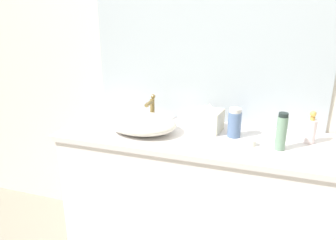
{
  "coord_description": "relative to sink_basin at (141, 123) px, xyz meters",
  "views": [
    {
      "loc": [
        0.33,
        -1.26,
        1.56
      ],
      "look_at": [
        -0.21,
        0.4,
        0.92
      ],
      "focal_mm": 35.58,
      "sensor_mm": 36.0,
      "label": 1
    }
  ],
  "objects": [
    {
      "name": "perfume_bottle",
      "position": [
        0.51,
        0.1,
        0.03
      ],
      "size": [
        0.07,
        0.07,
        0.16
      ],
      "color": "#55709C",
      "rests_on": "vanity_counter"
    },
    {
      "name": "sink_basin",
      "position": [
        0.0,
        0.0,
        0.0
      ],
      "size": [
        0.41,
        0.3,
        0.1
      ],
      "primitive_type": "ellipsoid",
      "color": "silver",
      "rests_on": "vanity_counter"
    },
    {
      "name": "bathroom_wall_rear",
      "position": [
        0.36,
        0.35,
        0.41
      ],
      "size": [
        6.0,
        0.06,
        2.6
      ],
      "primitive_type": "cube",
      "color": "silver",
      "rests_on": "ground"
    },
    {
      "name": "soap_dispenser",
      "position": [
        0.9,
        0.13,
        0.02
      ],
      "size": [
        0.06,
        0.06,
        0.18
      ],
      "color": "white",
      "rests_on": "vanity_counter"
    },
    {
      "name": "tissue_box",
      "position": [
        0.36,
        0.14,
        0.02
      ],
      "size": [
        0.16,
        0.16,
        0.16
      ],
      "color": "beige",
      "rests_on": "vanity_counter"
    },
    {
      "name": "wall_mirror_panel",
      "position": [
        0.3,
        0.31,
        0.49
      ],
      "size": [
        1.41,
        0.01,
        1.08
      ],
      "primitive_type": "cube",
      "color": "#B2BCC6",
      "rests_on": "vanity_counter"
    },
    {
      "name": "candle_jar",
      "position": [
        0.61,
        0.0,
        -0.04
      ],
      "size": [
        0.05,
        0.05,
        0.03
      ],
      "primitive_type": "cylinder",
      "color": "silver",
      "rests_on": "vanity_counter"
    },
    {
      "name": "faucet",
      "position": [
        -0.0,
        0.17,
        0.05
      ],
      "size": [
        0.03,
        0.13,
        0.17
      ],
      "color": "olive",
      "rests_on": "vanity_counter"
    },
    {
      "name": "lotion_bottle",
      "position": [
        0.76,
        -0.0,
        0.04
      ],
      "size": [
        0.05,
        0.05,
        0.2
      ],
      "color": "gray",
      "rests_on": "vanity_counter"
    },
    {
      "name": "vanity_counter",
      "position": [
        0.3,
        0.05,
        -0.47
      ],
      "size": [
        1.54,
        0.53,
        0.84
      ],
      "color": "white",
      "rests_on": "ground"
    }
  ]
}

